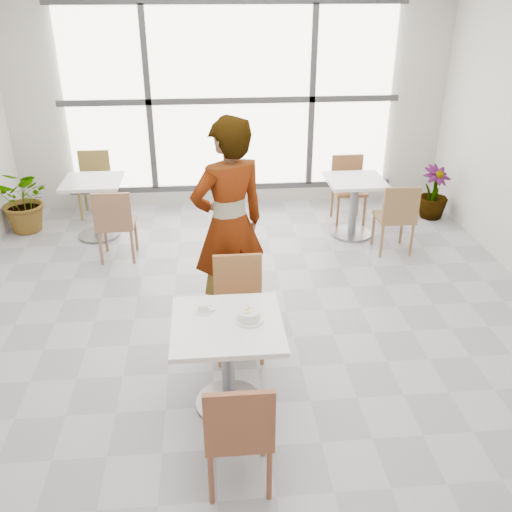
{
  "coord_description": "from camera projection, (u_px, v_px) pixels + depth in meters",
  "views": [
    {
      "loc": [
        -0.35,
        -4.22,
        2.96
      ],
      "look_at": [
        0.0,
        -0.3,
        1.0
      ],
      "focal_mm": 39.09,
      "sensor_mm": 36.0,
      "label": 1
    }
  ],
  "objects": [
    {
      "name": "floor",
      "position": [
        253.0,
        339.0,
        5.11
      ],
      "size": [
        7.0,
        7.0,
        0.0
      ],
      "primitive_type": "plane",
      "color": "#9E9EA5",
      "rests_on": "ground"
    },
    {
      "name": "wall_back",
      "position": [
        231.0,
        99.0,
        7.56
      ],
      "size": [
        6.0,
        0.0,
        6.0
      ],
      "primitive_type": "plane",
      "rotation": [
        1.57,
        0.0,
        0.0
      ],
      "color": "silver",
      "rests_on": "ground"
    },
    {
      "name": "window",
      "position": [
        231.0,
        100.0,
        7.5
      ],
      "size": [
        4.6,
        0.07,
        2.52
      ],
      "color": "white",
      "rests_on": "ground"
    },
    {
      "name": "main_table",
      "position": [
        228.0,
        349.0,
        4.09
      ],
      "size": [
        0.8,
        0.8,
        0.75
      ],
      "color": "white",
      "rests_on": "ground"
    },
    {
      "name": "chair_near",
      "position": [
        239.0,
        429.0,
        3.39
      ],
      "size": [
        0.42,
        0.42,
        0.87
      ],
      "rotation": [
        0.0,
        0.0,
        3.14
      ],
      "color": "brown",
      "rests_on": "ground"
    },
    {
      "name": "chair_far",
      "position": [
        239.0,
        299.0,
        4.78
      ],
      "size": [
        0.42,
        0.42,
        0.87
      ],
      "color": "#A26A3A",
      "rests_on": "ground"
    },
    {
      "name": "oatmeal_bowl",
      "position": [
        249.0,
        316.0,
        4.0
      ],
      "size": [
        0.21,
        0.21,
        0.1
      ],
      "color": "white",
      "rests_on": "main_table"
    },
    {
      "name": "coffee_cup",
      "position": [
        204.0,
        308.0,
        4.11
      ],
      "size": [
        0.16,
        0.13,
        0.07
      ],
      "color": "white",
      "rests_on": "main_table"
    },
    {
      "name": "person",
      "position": [
        229.0,
        226.0,
        4.97
      ],
      "size": [
        0.85,
        0.73,
        1.98
      ],
      "primitive_type": "imported",
      "rotation": [
        0.0,
        0.0,
        3.57
      ],
      "color": "black",
      "rests_on": "ground"
    },
    {
      "name": "bg_table_left",
      "position": [
        95.0,
        200.0,
        6.95
      ],
      "size": [
        0.7,
        0.7,
        0.75
      ],
      "color": "silver",
      "rests_on": "ground"
    },
    {
      "name": "bg_table_right",
      "position": [
        354.0,
        199.0,
        6.99
      ],
      "size": [
        0.7,
        0.7,
        0.75
      ],
      "color": "white",
      "rests_on": "ground"
    },
    {
      "name": "bg_chair_left_near",
      "position": [
        115.0,
        221.0,
        6.33
      ],
      "size": [
        0.42,
        0.42,
        0.87
      ],
      "rotation": [
        0.0,
        0.0,
        3.14
      ],
      "color": "#926345",
      "rests_on": "ground"
    },
    {
      "name": "bg_chair_left_far",
      "position": [
        95.0,
        179.0,
        7.66
      ],
      "size": [
        0.42,
        0.42,
        0.87
      ],
      "color": "olive",
      "rests_on": "ground"
    },
    {
      "name": "bg_chair_right_near",
      "position": [
        397.0,
        214.0,
        6.5
      ],
      "size": [
        0.42,
        0.42,
        0.87
      ],
      "rotation": [
        0.0,
        0.0,
        3.14
      ],
      "color": "olive",
      "rests_on": "ground"
    },
    {
      "name": "bg_chair_right_far",
      "position": [
        348.0,
        184.0,
        7.47
      ],
      "size": [
        0.42,
        0.42,
        0.87
      ],
      "color": "#9A6038",
      "rests_on": "ground"
    },
    {
      "name": "plant_left",
      "position": [
        25.0,
        200.0,
        7.14
      ],
      "size": [
        0.9,
        0.82,
        0.85
      ],
      "primitive_type": "imported",
      "rotation": [
        0.0,
        0.0,
        -0.23
      ],
      "color": "#508444",
      "rests_on": "ground"
    },
    {
      "name": "plant_right",
      "position": [
        434.0,
        192.0,
        7.57
      ],
      "size": [
        0.53,
        0.53,
        0.72
      ],
      "primitive_type": "imported",
      "rotation": [
        0.0,
        0.0,
        0.38
      ],
      "color": "#52743E",
      "rests_on": "ground"
    }
  ]
}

